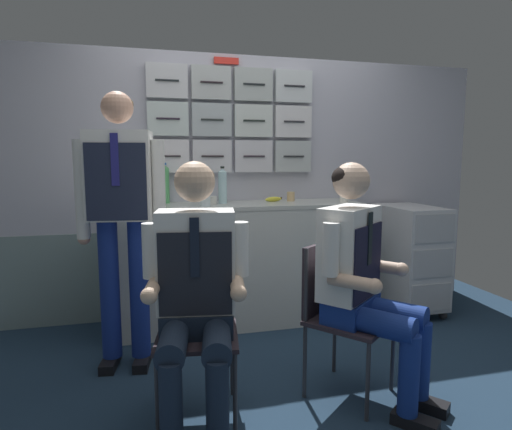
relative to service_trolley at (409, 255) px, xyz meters
name	(u,v)px	position (x,y,z in m)	size (l,w,h in m)	color
ground	(304,390)	(-1.32, -0.98, -0.51)	(4.80, 4.80, 0.04)	#1C2F43
galley_bulkhead	(248,185)	(-1.33, 0.39, 0.60)	(4.20, 0.14, 2.15)	#B1B1C0
galley_counter	(240,263)	(-1.46, 0.11, -0.01)	(1.94, 0.53, 0.96)	beige
service_trolley	(409,255)	(0.00, 0.00, 0.00)	(0.40, 0.65, 0.91)	black
folding_chair_left	(198,312)	(-1.93, -1.01, 0.03)	(0.46, 0.46, 0.84)	#2D2D33
crew_member_left	(196,283)	(-1.95, -1.17, 0.23)	(0.53, 0.67, 1.30)	black
folding_chair_right	(335,302)	(-1.16, -1.03, 0.03)	(0.56, 0.56, 0.84)	#2D2D33
crew_member_right	(363,271)	(-1.06, -1.15, 0.22)	(0.65, 0.69, 1.29)	black
crew_member_standing	(121,206)	(-2.32, -0.44, 0.53)	(0.53, 0.31, 1.70)	black
water_bottle_blue_cap	(223,186)	(-1.59, 0.15, 0.61)	(0.07, 0.07, 0.29)	silver
water_bottle_clear	(205,187)	(-1.75, -0.03, 0.62)	(0.08, 0.08, 0.30)	silver
water_bottle_short	(165,184)	(-2.03, 0.28, 0.62)	(0.07, 0.07, 0.32)	#4A9F5A
espresso_cup_small	(291,196)	(-1.01, 0.20, 0.51)	(0.06, 0.06, 0.08)	tan
coffee_cup_white	(344,198)	(-0.64, -0.03, 0.51)	(0.07, 0.07, 0.07)	white
coffee_cup_spare	(142,200)	(-2.21, 0.12, 0.52)	(0.06, 0.06, 0.08)	silver
paper_cup_tan	(212,200)	(-1.68, 0.10, 0.51)	(0.07, 0.07, 0.06)	silver
snack_banana	(273,199)	(-1.16, 0.19, 0.49)	(0.17, 0.10, 0.04)	yellow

